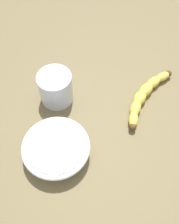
{
  "coord_description": "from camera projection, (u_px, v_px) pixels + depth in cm",
  "views": [
    {
      "loc": [
        -3.19,
        -43.17,
        61.58
      ],
      "look_at": [
        -4.03,
        -7.83,
        5.0
      ],
      "focal_mm": 41.46,
      "sensor_mm": 36.0,
      "label": 1
    }
  ],
  "objects": [
    {
      "name": "banana",
      "position": [
        145.0,
        95.0,
        0.7
      ],
      "size": [
        13.51,
        19.72,
        3.13
      ],
      "rotation": [
        0.0,
        0.0,
        4.14
      ],
      "color": "yellow",
      "rests_on": "wooden_tabletop"
    },
    {
      "name": "smoothie_glass",
      "position": [
        56.0,
        88.0,
        0.68
      ],
      "size": [
        8.89,
        8.89,
        8.92
      ],
      "color": "silver",
      "rests_on": "wooden_tabletop"
    },
    {
      "name": "wooden_tabletop",
      "position": [
        104.0,
        96.0,
        0.74
      ],
      "size": [
        120.0,
        120.0,
        3.0
      ],
      "primitive_type": "cube",
      "color": "brown",
      "rests_on": "ground"
    },
    {
      "name": "ceramic_bowl",
      "position": [
        56.0,
        149.0,
        0.6
      ],
      "size": [
        15.97,
        15.97,
        4.5
      ],
      "color": "white",
      "rests_on": "wooden_tabletop"
    }
  ]
}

